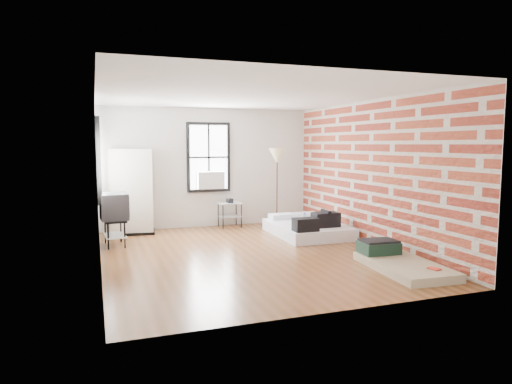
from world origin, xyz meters
name	(u,v)px	position (x,y,z in m)	size (l,w,h in m)	color
ground	(249,254)	(0.00, 0.00, 0.00)	(6.00, 6.00, 0.00)	#5B3617
room_shell	(254,156)	(0.23, 0.36, 1.74)	(5.02, 6.02, 2.80)	silver
mattress_main	(308,228)	(1.74, 1.19, 0.17)	(1.42, 1.91, 0.61)	white
mattress_bare	(398,261)	(1.94, -1.65, 0.11)	(1.01, 1.75, 0.36)	tan
wardrobe	(132,192)	(-1.80, 2.65, 0.92)	(1.00, 0.65, 1.86)	black
side_table	(230,208)	(0.44, 2.72, 0.46)	(0.54, 0.44, 0.68)	black
floor_lamp	(277,159)	(1.52, 2.42, 1.60)	(0.40, 0.40, 1.86)	black
tv_stand	(114,208)	(-2.21, 1.55, 0.73)	(0.54, 0.75, 1.02)	black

